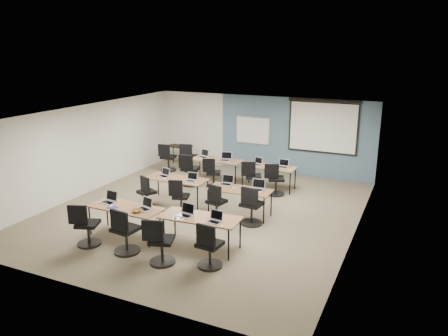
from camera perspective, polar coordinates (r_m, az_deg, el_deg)
The scene contains 58 objects.
floor at distance 12.11m, azimuth -2.56°, elevation -5.59°, with size 8.00×9.00×0.02m, color #6B6354.
ceiling at distance 11.41m, azimuth -2.73°, elevation 7.14°, with size 8.00×9.00×0.02m, color white.
wall_back at distance 15.72m, azimuth 4.90°, elevation 4.49°, with size 8.00×0.04×2.70m, color beige.
wall_front at distance 8.17m, azimuth -17.35°, elevation -6.99°, with size 8.00×0.04×2.70m, color beige.
wall_left at distance 13.93m, azimuth -17.45°, elevation 2.36°, with size 0.04×9.00×2.70m, color beige.
wall_right at distance 10.54m, azimuth 17.09°, elevation -1.82°, with size 0.04×9.00×2.70m, color beige.
blue_accent_panel at distance 15.32m, azimuth 9.27°, elevation 4.05°, with size 5.50×0.04×2.70m, color #3D5977.
whiteboard at distance 15.73m, azimuth 3.79°, elevation 4.90°, with size 1.28×0.03×0.98m.
projector_screen at distance 14.94m, azimuth 12.82°, elevation 5.66°, with size 2.40×0.10×1.82m.
training_table_front_left at distance 10.60m, azimuth -12.71°, elevation -5.21°, with size 1.80×0.75×0.73m.
training_table_front_right at distance 9.78m, azimuth -3.18°, elevation -6.64°, with size 1.81×0.75×0.73m.
training_table_mid_left at distance 12.59m, azimuth -6.22°, elevation -1.53°, with size 1.80×0.75×0.73m.
training_table_mid_right at distance 11.58m, azimuth 2.07°, elevation -3.01°, with size 1.70×0.71×0.73m.
training_table_back_left at distance 14.55m, azimuth -0.94°, elevation 0.93°, with size 1.73×0.72×0.73m.
training_table_back_right at distance 13.80m, azimuth 5.89°, elevation 0.02°, with size 1.68×0.70×0.73m.
laptop_0 at distance 10.95m, azimuth -14.73°, elevation -4.03°, with size 0.36×0.31×0.27m.
mouse_0 at distance 10.67m, azimuth -14.57°, elevation -4.86°, with size 0.06×0.09×0.03m, color white.
task_chair_0 at distance 10.43m, azimuth -17.61°, elevation -7.52°, with size 0.56×0.53×1.01m.
laptop_1 at distance 10.36m, azimuth -10.25°, elevation -4.92°, with size 0.34×0.29×0.26m.
mouse_1 at distance 10.20m, azimuth -10.68°, elevation -5.60°, with size 0.05×0.09×0.03m, color white.
task_chair_1 at distance 9.83m, azimuth -12.83°, elevation -8.48°, with size 0.58×0.58×1.05m.
laptop_2 at distance 9.85m, azimuth -4.99°, elevation -5.83°, with size 0.35×0.30×0.26m.
mouse_2 at distance 9.61m, azimuth -5.38°, elevation -6.74°, with size 0.06×0.09×0.03m, color white.
task_chair_2 at distance 9.25m, azimuth -8.39°, elevation -9.94°, with size 0.56×0.54×1.02m.
laptop_3 at distance 9.47m, azimuth -1.18°, elevation -6.70°, with size 0.31×0.27×0.24m.
mouse_3 at distance 9.26m, azimuth -0.32°, elevation -7.57°, with size 0.05×0.09×0.03m, color white.
task_chair_3 at distance 9.02m, azimuth -1.99°, elevation -10.53°, with size 0.52×0.52×1.00m.
laptop_4 at distance 12.79m, azimuth -7.80°, elevation -0.82°, with size 0.31×0.27×0.24m.
mouse_4 at distance 12.54m, azimuth -7.74°, elevation -1.39°, with size 0.06×0.09×0.03m, color white.
task_chair_4 at distance 12.31m, azimuth -10.09°, elevation -3.49°, with size 0.52×0.49×0.97m.
laptop_5 at distance 12.27m, azimuth -4.31°, elevation -1.43°, with size 0.30×0.26×0.23m.
mouse_5 at distance 12.15m, azimuth -3.64°, elevation -1.83°, with size 0.06×0.09×0.03m, color white.
task_chair_5 at distance 11.90m, azimuth -5.81°, elevation -4.04°, with size 0.48×0.47×0.95m.
laptop_6 at distance 11.95m, azimuth 0.36°, elevation -1.84°, with size 0.33×0.28×0.25m.
mouse_6 at distance 11.64m, azimuth 1.29°, elevation -2.59°, with size 0.06×0.09×0.03m, color white.
task_chair_6 at distance 11.40m, azimuth -1.04°, elevation -4.82°, with size 0.49×0.49×0.97m.
laptop_7 at distance 11.54m, azimuth 4.40°, elevation -2.52°, with size 0.36×0.31×0.27m.
mouse_7 at distance 11.34m, azimuth 4.75°, elevation -3.16°, with size 0.06×0.09×0.03m, color white.
task_chair_7 at distance 11.06m, azimuth 3.56°, elevation -5.33°, with size 0.56×0.56×1.04m.
laptop_8 at distance 14.86m, azimuth -2.66°, elevation 1.68°, with size 0.34×0.29×0.26m.
mouse_8 at distance 14.58m, azimuth -2.30°, elevation 1.19°, with size 0.06×0.10×0.04m, color white.
task_chair_8 at distance 14.16m, azimuth -4.54°, elevation -0.56°, with size 0.58×0.58×1.05m.
laptop_9 at distance 14.43m, azimuth 0.20°, elevation 1.28°, with size 0.36×0.31×0.27m.
mouse_9 at distance 14.19m, azimuth 0.65°, elevation 0.80°, with size 0.06×0.10×0.03m, color white.
task_chair_9 at distance 13.93m, azimuth -1.54°, elevation -0.95°, with size 0.52×0.49×0.98m.
laptop_10 at distance 13.94m, azimuth 4.42°, elevation 0.67°, with size 0.30×0.25×0.23m.
mouse_10 at distance 13.84m, azimuth 4.69°, elevation 0.35°, with size 0.06×0.09×0.03m, color white.
task_chair_10 at distance 13.43m, azimuth 3.68°, elevation -1.53°, with size 0.57×0.54×1.02m.
laptop_11 at distance 13.74m, azimuth 7.73°, elevation 0.36°, with size 0.32×0.27×0.24m.
mouse_11 at distance 13.45m, azimuth 8.61°, elevation -0.23°, with size 0.06×0.09×0.03m, color white.
task_chair_11 at distance 13.29m, azimuth 6.66°, elevation -1.82°, with size 0.57×0.53×1.01m.
blue_mousepad at distance 10.60m, azimuth -14.37°, elevation -5.03°, with size 0.23×0.19×0.01m, color navy.
snack_bowl at distance 10.21m, azimuth -11.33°, elevation -5.50°, with size 0.24×0.24×0.06m, color brown.
snack_plate at distance 9.69m, azimuth -6.26°, elevation -6.60°, with size 0.20×0.20×0.01m, color white.
coffee_cup at distance 9.63m, azimuth -6.36°, elevation -6.55°, with size 0.06×0.06×0.05m, color silver.
utility_table at distance 16.53m, azimuth -5.83°, elevation 2.58°, with size 0.93×0.52×0.75m.
spare_chair_a at distance 15.73m, azimuth -4.54°, elevation 1.07°, with size 0.57×0.56×1.03m.
spare_chair_b at distance 15.86m, azimuth -7.40°, elevation 1.07°, with size 0.54×0.54×1.02m.
Camera 1 is at (5.19, -10.01, 4.41)m, focal length 35.00 mm.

